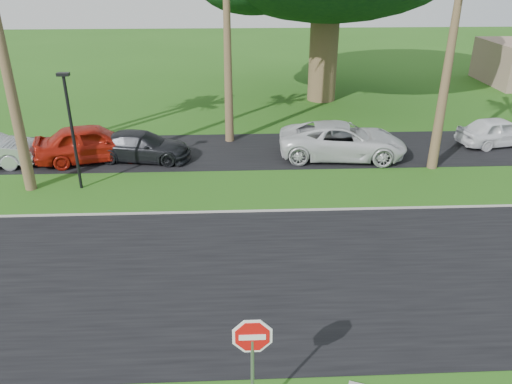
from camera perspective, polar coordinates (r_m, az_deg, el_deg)
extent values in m
plane|color=#255615|center=(13.22, -3.16, -14.49)|extent=(120.00, 120.00, 0.00)
cube|color=black|center=(14.81, -3.12, -9.53)|extent=(120.00, 8.00, 0.02)
cube|color=black|center=(24.20, -3.03, 4.72)|extent=(120.00, 5.00, 0.02)
cube|color=gray|center=(18.28, -3.08, -2.26)|extent=(120.00, 0.12, 0.06)
cylinder|color=gray|center=(10.33, -0.40, -20.76)|extent=(0.07, 0.07, 2.00)
cylinder|color=white|center=(9.57, -0.43, -16.16)|extent=(1.05, 0.02, 1.05)
cylinder|color=red|center=(9.57, -0.43, -16.16)|extent=(0.90, 0.02, 0.90)
cube|color=white|center=(9.57, -0.43, -16.16)|extent=(0.50, 0.02, 0.12)
cone|color=brown|center=(20.60, -27.16, 15.03)|extent=(0.44, 0.44, 11.50)
cone|color=brown|center=(24.47, -3.28, 16.43)|extent=(0.44, 0.44, 9.50)
cone|color=brown|center=(22.40, 21.00, 12.76)|extent=(0.44, 0.44, 8.50)
cylinder|color=brown|center=(33.15, 7.71, 15.46)|extent=(1.80, 1.80, 6.00)
cylinder|color=black|center=(20.65, -20.19, 6.15)|extent=(0.12, 0.12, 4.50)
cube|color=black|center=(20.08, -21.19, 12.43)|extent=(0.45, 0.25, 0.12)
imported|color=#A81A0E|center=(23.90, -18.20, 5.33)|extent=(5.30, 3.14, 1.69)
imported|color=black|center=(23.45, -12.95, 5.09)|extent=(4.70, 2.46, 1.30)
imported|color=silver|center=(23.45, 9.86, 5.78)|extent=(6.05, 3.23, 1.62)
imported|color=white|center=(27.49, 25.99, 6.21)|extent=(4.34, 2.42, 1.40)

